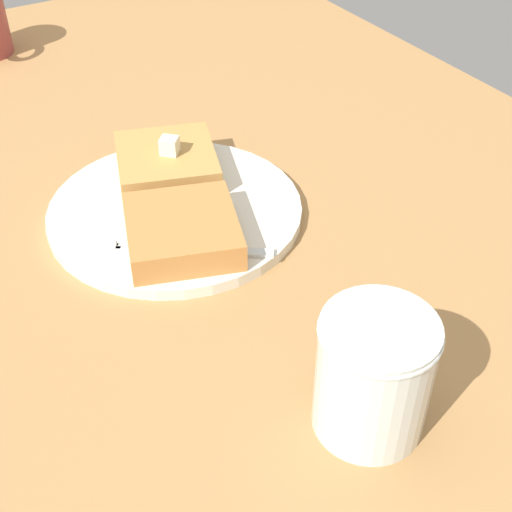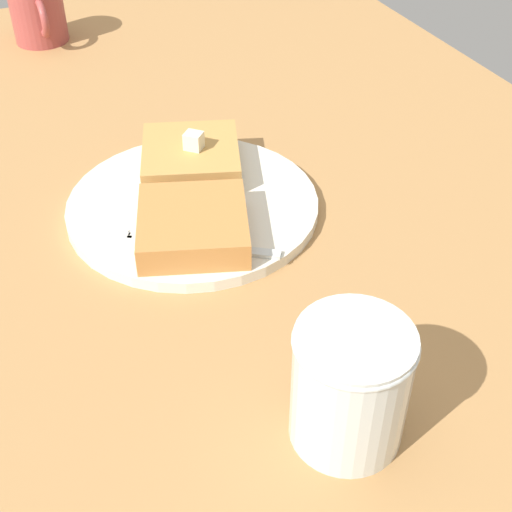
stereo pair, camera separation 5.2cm
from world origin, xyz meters
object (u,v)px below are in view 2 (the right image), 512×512
at_px(fork, 171,243).
at_px(syrup_jar, 350,390).
at_px(plate, 193,205).
at_px(coffee_mug, 38,12).

xyz_separation_m(fork, syrup_jar, (0.21, 0.04, 0.03)).
relative_size(plate, fork, 1.58).
xyz_separation_m(fork, coffee_mug, (-0.49, -0.01, 0.03)).
height_order(fork, syrup_jar, syrup_jar).
distance_m(fork, syrup_jar, 0.22).
relative_size(fork, coffee_mug, 1.51).
height_order(plate, syrup_jar, syrup_jar).
distance_m(plate, syrup_jar, 0.27).
relative_size(plate, coffee_mug, 2.39).
distance_m(plate, fork, 0.06).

